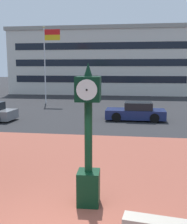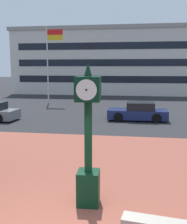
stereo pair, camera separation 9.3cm
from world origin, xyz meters
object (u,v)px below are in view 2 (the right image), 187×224
object	(u,v)px
street_clock	(88,142)
civic_building	(107,62)
flagpole_primary	(50,57)
car_street_near	(138,112)

from	to	relation	value
street_clock	civic_building	world-z (taller)	civic_building
flagpole_primary	civic_building	size ratio (longest dim) A/B	0.30
car_street_near	flagpole_primary	bearing A→B (deg)	48.07
street_clock	car_street_near	bearing A→B (deg)	81.07
street_clock	flagpole_primary	distance (m)	22.21
flagpole_primary	civic_building	bearing A→B (deg)	75.71
street_clock	car_street_near	world-z (taller)	street_clock
car_street_near	flagpole_primary	xyz separation A→B (m)	(-8.98, 8.14, 4.14)
car_street_near	flagpole_primary	world-z (taller)	flagpole_primary
car_street_near	civic_building	bearing A→B (deg)	11.36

